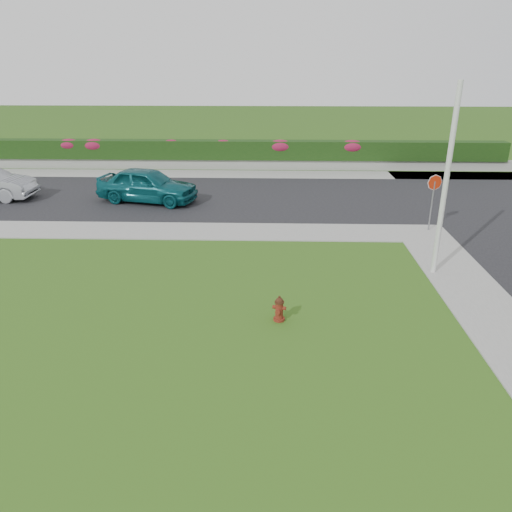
{
  "coord_description": "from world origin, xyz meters",
  "views": [
    {
      "loc": [
        1.04,
        -9.49,
        6.51
      ],
      "look_at": [
        0.64,
        4.3,
        0.9
      ],
      "focal_mm": 35.0,
      "sensor_mm": 36.0,
      "label": 1
    }
  ],
  "objects_px": {
    "fire_hydrant": "(279,309)",
    "stop_sign": "(434,190)",
    "utility_pole": "(446,183)",
    "sedan_teal": "(147,185)"
  },
  "relations": [
    {
      "from": "fire_hydrant",
      "to": "stop_sign",
      "type": "height_order",
      "value": "stop_sign"
    },
    {
      "from": "utility_pole",
      "to": "sedan_teal",
      "type": "bearing_deg",
      "value": 144.33
    },
    {
      "from": "sedan_teal",
      "to": "stop_sign",
      "type": "bearing_deg",
      "value": -93.56
    },
    {
      "from": "fire_hydrant",
      "to": "sedan_teal",
      "type": "height_order",
      "value": "sedan_teal"
    },
    {
      "from": "sedan_teal",
      "to": "utility_pole",
      "type": "height_order",
      "value": "utility_pole"
    },
    {
      "from": "utility_pole",
      "to": "fire_hydrant",
      "type": "bearing_deg",
      "value": -147.14
    },
    {
      "from": "sedan_teal",
      "to": "stop_sign",
      "type": "relative_size",
      "value": 2.07
    },
    {
      "from": "fire_hydrant",
      "to": "utility_pole",
      "type": "relative_size",
      "value": 0.12
    },
    {
      "from": "sedan_teal",
      "to": "utility_pole",
      "type": "relative_size",
      "value": 0.8
    },
    {
      "from": "sedan_teal",
      "to": "utility_pole",
      "type": "bearing_deg",
      "value": -111.94
    }
  ]
}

